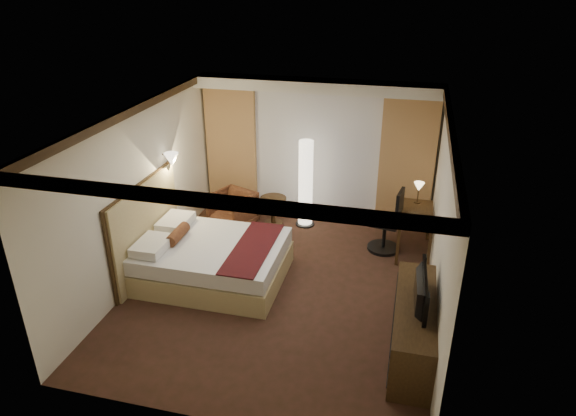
% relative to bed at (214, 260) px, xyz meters
% --- Properties ---
extents(floor, '(4.50, 5.50, 0.01)m').
position_rel_bed_xyz_m(floor, '(1.10, 0.05, -0.32)').
color(floor, '#312013').
rests_on(floor, ground).
extents(ceiling, '(4.50, 5.50, 0.01)m').
position_rel_bed_xyz_m(ceiling, '(1.10, 0.05, 2.38)').
color(ceiling, white).
rests_on(ceiling, back_wall).
extents(back_wall, '(4.50, 0.02, 2.70)m').
position_rel_bed_xyz_m(back_wall, '(1.10, 2.80, 1.03)').
color(back_wall, '#F0E8CF').
rests_on(back_wall, floor).
extents(left_wall, '(0.02, 5.50, 2.70)m').
position_rel_bed_xyz_m(left_wall, '(-1.15, 0.05, 1.03)').
color(left_wall, '#F0E8CF').
rests_on(left_wall, floor).
extents(right_wall, '(0.02, 5.50, 2.70)m').
position_rel_bed_xyz_m(right_wall, '(3.35, 0.05, 1.03)').
color(right_wall, '#F0E8CF').
rests_on(right_wall, floor).
extents(crown_molding, '(4.50, 5.50, 0.12)m').
position_rel_bed_xyz_m(crown_molding, '(1.10, 0.05, 2.32)').
color(crown_molding, black).
rests_on(crown_molding, ceiling).
extents(soffit, '(4.50, 0.50, 0.20)m').
position_rel_bed_xyz_m(soffit, '(1.10, 2.55, 2.28)').
color(soffit, white).
rests_on(soffit, ceiling).
extents(curtain_sheer, '(2.48, 0.04, 2.45)m').
position_rel_bed_xyz_m(curtain_sheer, '(1.10, 2.72, 0.93)').
color(curtain_sheer, silver).
rests_on(curtain_sheer, back_wall).
extents(curtain_left_drape, '(1.00, 0.14, 2.45)m').
position_rel_bed_xyz_m(curtain_left_drape, '(-0.60, 2.66, 0.93)').
color(curtain_left_drape, '#AE7D4F').
rests_on(curtain_left_drape, back_wall).
extents(curtain_right_drape, '(1.00, 0.14, 2.45)m').
position_rel_bed_xyz_m(curtain_right_drape, '(2.80, 2.66, 0.93)').
color(curtain_right_drape, '#AE7D4F').
rests_on(curtain_right_drape, back_wall).
extents(wall_sconce, '(0.24, 0.24, 0.24)m').
position_rel_bed_xyz_m(wall_sconce, '(-0.99, 0.85, 1.30)').
color(wall_sconce, white).
rests_on(wall_sconce, left_wall).
extents(bed, '(2.19, 1.71, 0.64)m').
position_rel_bed_xyz_m(bed, '(0.00, 0.00, 0.00)').
color(bed, white).
rests_on(bed, floor).
extents(headboard, '(0.12, 2.01, 1.50)m').
position_rel_bed_xyz_m(headboard, '(-1.10, 0.00, 0.43)').
color(headboard, tan).
rests_on(headboard, floor).
extents(armchair, '(0.92, 0.90, 0.74)m').
position_rel_bed_xyz_m(armchair, '(-0.33, 1.83, 0.05)').
color(armchair, '#442314').
rests_on(armchair, floor).
extents(side_table, '(0.50, 0.50, 0.55)m').
position_rel_bed_xyz_m(side_table, '(0.40, 2.08, -0.05)').
color(side_table, black).
rests_on(side_table, floor).
extents(floor_lamp, '(0.36, 0.36, 1.70)m').
position_rel_bed_xyz_m(floor_lamp, '(1.00, 2.19, 0.53)').
color(floor_lamp, white).
rests_on(floor_lamp, floor).
extents(desk, '(0.55, 1.15, 0.75)m').
position_rel_bed_xyz_m(desk, '(3.05, 1.63, 0.06)').
color(desk, black).
rests_on(desk, floor).
extents(desk_lamp, '(0.18, 0.18, 0.34)m').
position_rel_bed_xyz_m(desk_lamp, '(3.05, 2.05, 0.60)').
color(desk_lamp, '#FFD899').
rests_on(desk_lamp, desk).
extents(office_chair, '(0.64, 0.64, 1.16)m').
position_rel_bed_xyz_m(office_chair, '(2.55, 1.58, 0.26)').
color(office_chair, black).
rests_on(office_chair, floor).
extents(dresser, '(0.50, 1.92, 0.75)m').
position_rel_bed_xyz_m(dresser, '(3.10, -1.00, 0.05)').
color(dresser, black).
rests_on(dresser, floor).
extents(television, '(0.61, 1.01, 0.13)m').
position_rel_bed_xyz_m(television, '(3.07, -1.00, 0.71)').
color(television, black).
rests_on(television, dresser).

